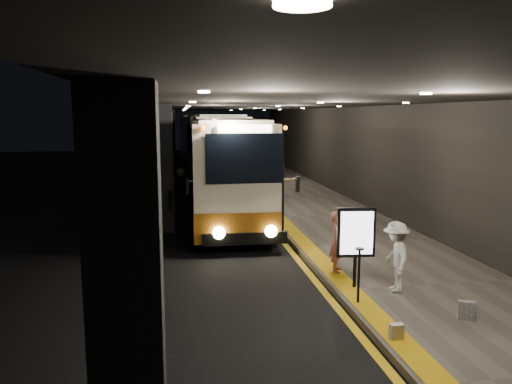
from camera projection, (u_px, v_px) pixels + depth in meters
ground at (214, 261)px, 13.96m from camera, size 90.00×90.00×0.00m
lane_line_white at (156, 224)px, 18.57m from camera, size 0.12×50.00×0.01m
kerb_stripe_yellow at (266, 221)px, 19.20m from camera, size 0.18×50.00×0.01m
sidewalk at (326, 217)px, 19.55m from camera, size 4.50×50.00×0.15m
tactile_strip at (279, 217)px, 19.25m from camera, size 0.50×50.00×0.01m
terminal_wall at (383, 142)px, 19.43m from camera, size 0.10×50.00×6.00m
support_columns at (162, 168)px, 17.31m from camera, size 0.80×24.80×4.40m
canopy at (270, 100)px, 18.51m from camera, size 9.00×50.00×0.40m
coach_main at (226, 171)px, 19.85m from camera, size 2.90×12.22×3.78m
coach_second at (209, 152)px, 29.21m from camera, size 3.36×12.69×3.95m
coach_third at (201, 141)px, 43.42m from camera, size 2.89×11.67×3.64m
passenger_boarding at (337, 242)px, 12.43m from camera, size 0.57×0.66×1.53m
passenger_waiting_white at (396, 257)px, 11.03m from camera, size 0.62×1.08×1.58m
bag_polka at (466, 310)px, 9.56m from camera, size 0.33×0.23×0.37m
bag_plain at (396, 332)px, 8.70m from camera, size 0.23×0.14×0.29m
info_sign at (356, 234)px, 11.18m from camera, size 0.88×0.18×1.85m
stanchion_post at (359, 276)px, 10.35m from camera, size 0.05×0.05×1.16m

